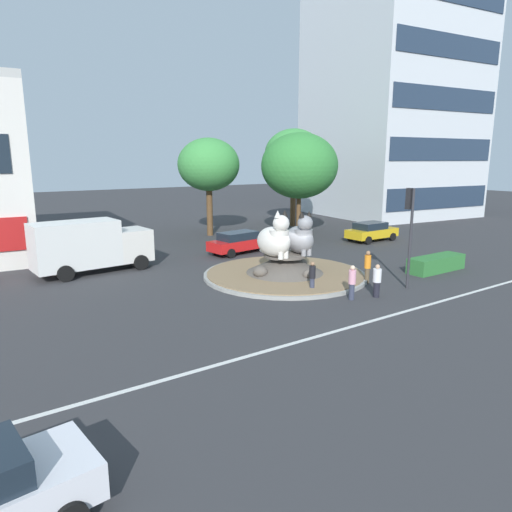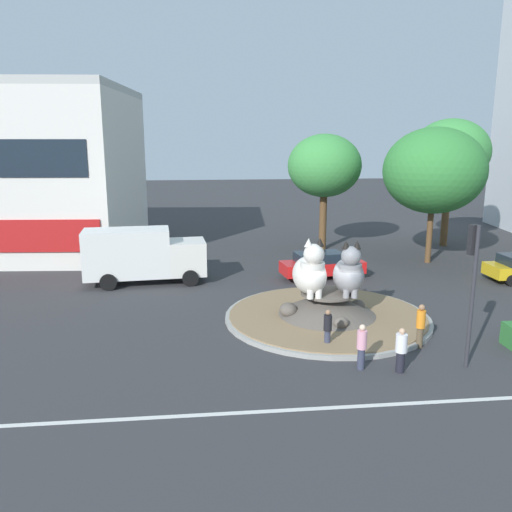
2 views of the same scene
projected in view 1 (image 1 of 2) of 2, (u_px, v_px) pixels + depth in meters
ground_plane at (285, 276)px, 25.85m from camera, size 160.00×160.00×0.00m
lane_centreline at (396, 314)px, 19.54m from camera, size 112.00×0.20×0.01m
roundabout_island at (285, 268)px, 25.75m from camera, size 9.17×9.17×1.28m
cat_statue_white at (275, 240)px, 24.76m from camera, size 1.63×2.65×2.59m
cat_statue_grey at (301, 238)px, 25.61m from camera, size 1.79×2.45×2.46m
traffic_light_mast at (410, 219)px, 22.82m from camera, size 0.35×0.46×5.11m
office_tower at (392, 84)px, 52.14m from camera, size 17.07×17.23×29.82m
clipped_hedge_strip at (436, 264)px, 26.96m from camera, size 4.01×1.20×0.90m
broadleaf_tree_behind_island at (209, 165)px, 38.41m from camera, size 5.21×5.21×8.25m
second_tree_near_tower at (294, 154)px, 43.65m from camera, size 5.59×5.59×9.34m
third_tree_left at (299, 166)px, 37.74m from camera, size 6.36×6.36×8.65m
pedestrian_black_shirt at (312, 276)px, 22.62m from camera, size 0.32×0.32×1.55m
pedestrian_orange_shirt at (368, 266)px, 24.28m from camera, size 0.34×0.34×1.75m
pedestrian_white_shirt at (377, 280)px, 21.80m from camera, size 0.40×0.40×1.61m
pedestrian_pink_shirt at (352, 282)px, 21.39m from camera, size 0.35×0.35×1.66m
sedan_on_far_lane at (240, 242)px, 32.00m from camera, size 4.97×2.45×1.53m
hatchback_near_shophouse at (371, 231)px, 36.77m from camera, size 4.41×2.12×1.53m
delivery_box_truck at (90, 245)px, 26.31m from camera, size 6.77×2.95×3.07m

